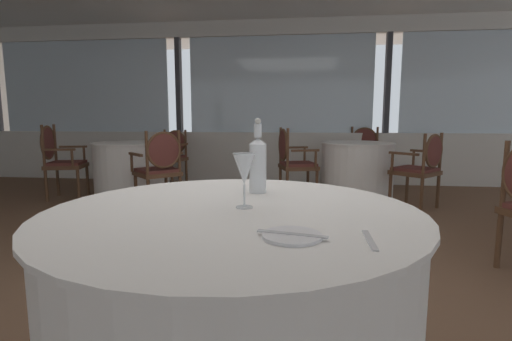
% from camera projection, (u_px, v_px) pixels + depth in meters
% --- Properties ---
extents(ground_plane, '(14.28, 14.28, 0.00)m').
position_uv_depth(ground_plane, '(242.00, 285.00, 2.49)').
color(ground_plane, brown).
extents(window_wall_far, '(10.99, 0.14, 2.68)m').
position_uv_depth(window_wall_far, '(279.00, 119.00, 6.34)').
color(window_wall_far, silver).
rests_on(window_wall_far, ground_plane).
extents(foreground_table, '(1.39, 1.39, 0.76)m').
position_uv_depth(foreground_table, '(234.00, 305.00, 1.45)').
color(foreground_table, white).
rests_on(foreground_table, ground_plane).
extents(side_plate, '(0.17, 0.17, 0.01)m').
position_uv_depth(side_plate, '(292.00, 236.00, 1.07)').
color(side_plate, white).
rests_on(side_plate, foreground_table).
extents(butter_knife, '(0.20, 0.06, 0.00)m').
position_uv_depth(butter_knife, '(292.00, 234.00, 1.07)').
color(butter_knife, silver).
rests_on(butter_knife, foreground_table).
extents(dinner_fork, '(0.02, 0.17, 0.00)m').
position_uv_depth(dinner_fork, '(370.00, 240.00, 1.04)').
color(dinner_fork, silver).
rests_on(dinner_fork, foreground_table).
extents(water_bottle, '(0.08, 0.08, 0.34)m').
position_uv_depth(water_bottle, '(258.00, 163.00, 1.70)').
color(water_bottle, white).
rests_on(water_bottle, foreground_table).
extents(wine_glass, '(0.09, 0.09, 0.21)m').
position_uv_depth(wine_glass, '(244.00, 170.00, 1.41)').
color(wine_glass, white).
rests_on(wine_glass, foreground_table).
extents(background_table_1, '(1.00, 1.00, 0.76)m').
position_uv_depth(background_table_1, '(357.00, 170.00, 5.24)').
color(background_table_1, white).
rests_on(background_table_1, ground_plane).
extents(dining_chair_1_0, '(0.61, 0.56, 0.95)m').
position_uv_depth(dining_chair_1_0, '(363.00, 151.00, 6.07)').
color(dining_chair_1_0, brown).
rests_on(dining_chair_1_0, ground_plane).
extents(dining_chair_1_1, '(0.57, 0.62, 0.96)m').
position_uv_depth(dining_chair_1_1, '(292.00, 158.00, 5.06)').
color(dining_chair_1_1, brown).
rests_on(dining_chair_1_1, ground_plane).
extents(dining_chair_1_2, '(0.66, 0.66, 0.92)m').
position_uv_depth(dining_chair_1_2, '(422.00, 164.00, 4.51)').
color(dining_chair_1_2, brown).
rests_on(dining_chair_1_2, ground_plane).
extents(background_table_2, '(1.04, 1.04, 0.76)m').
position_uv_depth(background_table_2, '(132.00, 170.00, 5.25)').
color(background_table_2, white).
rests_on(background_table_2, ground_plane).
extents(dining_chair_2_0, '(0.61, 0.57, 0.90)m').
position_uv_depth(dining_chair_2_0, '(171.00, 153.00, 6.09)').
color(dining_chair_2_0, brown).
rests_on(dining_chair_2_0, ground_plane).
extents(dining_chair_2_1, '(0.56, 0.61, 1.01)m').
position_uv_depth(dining_chair_2_1, '(59.00, 156.00, 5.09)').
color(dining_chair_2_1, brown).
rests_on(dining_chair_2_1, ground_plane).
extents(dining_chair_2_2, '(0.66, 0.66, 0.95)m').
position_uv_depth(dining_chair_2_2, '(160.00, 164.00, 4.49)').
color(dining_chair_2_2, brown).
rests_on(dining_chair_2_2, ground_plane).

